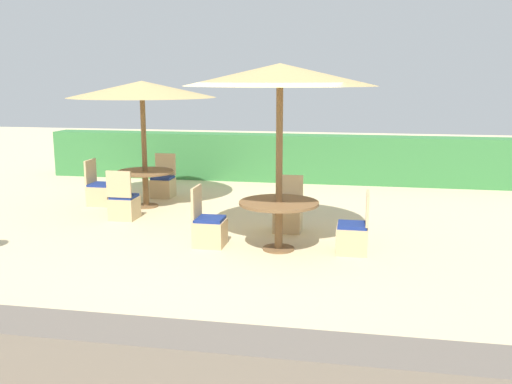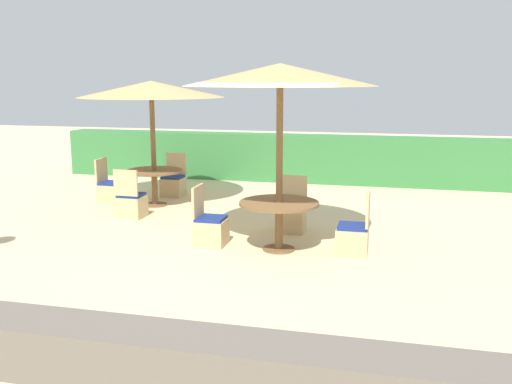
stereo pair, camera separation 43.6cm
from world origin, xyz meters
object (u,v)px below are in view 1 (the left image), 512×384
patio_chair_center_west (209,229)px  round_table_back_left (145,178)px  patio_chair_back_left_south (124,205)px  round_table_center (279,211)px  patio_chair_back_left_west (100,192)px  parasol_back_left (142,90)px  patio_chair_center_north (288,216)px  parasol_center (280,76)px  patio_chair_center_east (353,236)px  patio_chair_back_left_north (163,185)px

patio_chair_center_west → round_table_back_left: patio_chair_center_west is taller
round_table_back_left → patio_chair_back_left_south: 1.12m
round_table_center → round_table_back_left: (-3.06, 2.43, -0.02)m
patio_chair_back_left_west → patio_chair_center_west: bearing=50.8°
parasol_back_left → patio_chair_center_north: bearing=-23.3°
patio_chair_center_north → patio_chair_back_left_south: bearing=-4.7°
parasol_center → patio_chair_center_west: 2.57m
round_table_center → patio_chair_back_left_south: (-3.07, 1.36, -0.35)m
round_table_back_left → patio_chair_back_left_south: bearing=-90.4°
parasol_center → patio_chair_back_left_south: (-3.07, 1.36, -2.33)m
patio_chair_center_north → parasol_back_left: (-3.06, 1.32, 2.07)m
round_table_center → parasol_back_left: bearing=141.6°
parasol_center → patio_chair_back_left_west: 5.26m
patio_chair_center_west → parasol_center: bearing=89.3°
patio_chair_center_east → patio_chair_back_left_west: same height
patio_chair_center_east → patio_chair_back_left_south: 4.38m
patio_chair_center_north → patio_chair_center_west: (-1.09, -1.10, 0.00)m
parasol_back_left → patio_chair_back_left_west: bearing=-179.6°
parasol_back_left → round_table_center: bearing=-38.4°
patio_chair_center_west → patio_chair_back_left_west: size_ratio=1.00×
patio_chair_back_left_north → patio_chair_back_left_west: (-0.99, -1.01, 0.00)m
parasol_center → patio_chair_back_left_north: (-3.06, 3.43, -2.33)m
patio_chair_center_north → parasol_center: bearing=90.2°
patio_chair_center_north → parasol_back_left: parasol_back_left is taller
patio_chair_center_east → patio_chair_back_left_south: (-4.18, 1.32, 0.00)m
parasol_center → round_table_back_left: bearing=141.6°
patio_chair_center_north → patio_chair_back_left_north: (-3.05, 2.32, 0.00)m
parasol_center → round_table_center: size_ratio=2.34×
patio_chair_center_north → patio_chair_back_left_west: same height
round_table_back_left → patio_chair_back_left_west: (-0.98, -0.01, -0.33)m
parasol_center → patio_chair_center_west: parasol_center is taller
round_table_back_left → parasol_back_left: bearing=0.0°
patio_chair_center_north → patio_chair_center_east: size_ratio=1.00×
patio_chair_center_east → parasol_back_left: parasol_back_left is taller
parasol_center → round_table_center: 1.98m
parasol_center → round_table_back_left: (-3.06, 2.43, -2.00)m
round_table_center → patio_chair_back_left_south: size_ratio=1.29×
round_table_back_left → patio_chair_back_left_north: bearing=89.7°
patio_chair_center_west → round_table_center: bearing=89.3°
parasol_back_left → patio_chair_back_left_west: 2.29m
patio_chair_back_left_north → patio_chair_back_left_south: 2.07m
parasol_back_left → patio_chair_back_left_north: 2.30m
parasol_center → patio_chair_center_west: (-1.09, 0.01, -2.33)m
parasol_back_left → patio_chair_back_left_north: (0.01, 1.00, -2.07)m
parasol_center → patio_chair_back_left_north: 5.15m
round_table_center → patio_chair_center_east: (1.11, 0.04, -0.35)m
parasol_center → patio_chair_center_west: size_ratio=3.02×
parasol_back_left → patio_chair_back_left_north: parasol_back_left is taller
patio_chair_center_east → round_table_back_left: (-4.17, 2.39, 0.33)m
patio_chair_center_north → patio_chair_back_left_south: 3.08m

